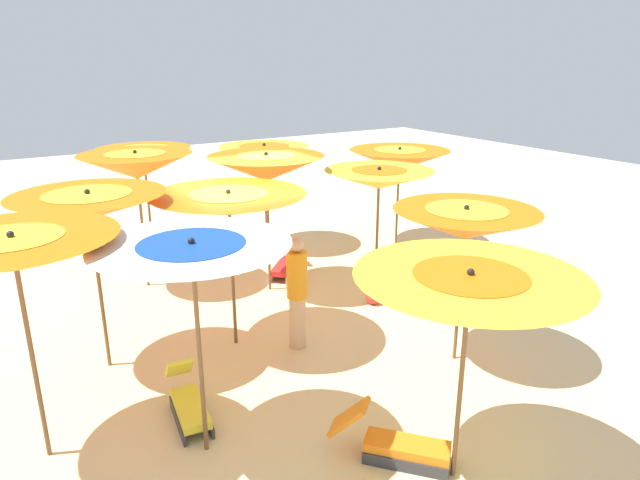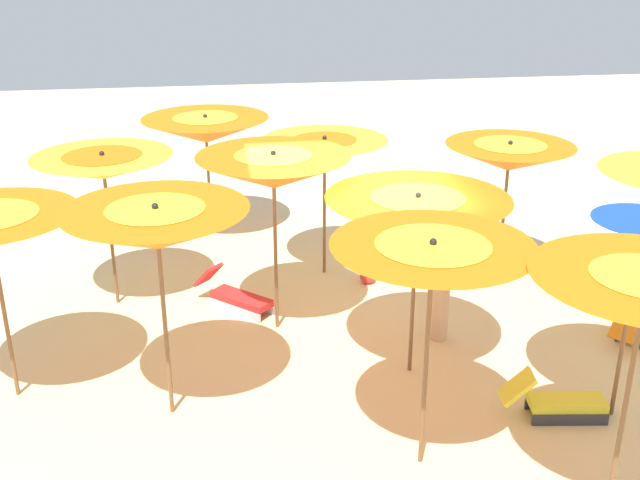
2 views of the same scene
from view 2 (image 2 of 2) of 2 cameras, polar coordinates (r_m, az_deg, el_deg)
The scene contains 14 objects.
ground at distance 10.42m, azimuth 2.19°, elevation -7.77°, with size 37.48×37.48×0.04m, color beige.
beach_umbrella_0 at distance 13.56m, azimuth -8.47°, elevation 8.10°, with size 2.20×2.20×2.22m.
beach_umbrella_1 at distance 11.12m, azimuth -15.79°, elevation 5.25°, with size 1.95×1.95×2.33m.
beach_umbrella_3 at distance 11.77m, azimuth 0.34°, elevation 6.70°, with size 1.93×1.93×2.27m.
beach_umbrella_4 at distance 9.95m, azimuth -3.46°, elevation 5.11°, with size 2.01×2.01×2.54m.
beach_umbrella_5 at distance 8.19m, azimuth -12.02°, elevation 0.86°, with size 1.97×1.97×2.55m.
beach_umbrella_6 at distance 11.88m, azimuth 13.86°, elevation 6.00°, with size 1.93×1.93×2.26m.
beach_umbrella_7 at distance 8.97m, azimuth 7.25°, elevation 2.25°, with size 2.16×2.16×2.36m.
beach_umbrella_8 at distance 7.25m, azimuth 8.32°, elevation -1.49°, with size 1.94×1.94×2.51m.
lounger_0 at distance 9.28m, azimuth 17.28°, elevation -11.39°, with size 0.49×1.23×0.58m.
lounger_1 at distance 11.33m, azimuth 22.58°, elevation -5.68°, with size 1.11×1.20×0.63m.
lounger_2 at distance 11.28m, azimuth -6.24°, elevation -4.18°, with size 1.13×1.16×0.59m.
beachgoer_0 at distance 10.25m, azimuth 9.03°, elevation -2.84°, with size 0.30×0.30×1.70m.
beach_ball at distance 12.06m, azimuth 3.55°, elevation -2.65°, with size 0.25×0.25×0.25m, color red.
Camera 2 is at (-8.88, 1.68, 5.17)m, focal length 43.13 mm.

